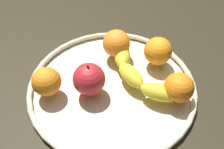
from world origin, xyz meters
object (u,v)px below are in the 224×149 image
at_px(orange_center, 179,88).
at_px(orange_front_left, 158,51).
at_px(fruit_bowl, 112,86).
at_px(apple, 89,79).
at_px(banana, 138,75).
at_px(orange_front_right, 116,43).
at_px(orange_back_left, 47,82).

xyz_separation_m(orange_center, orange_front_left, (-0.11, -0.01, 0.00)).
xyz_separation_m(fruit_bowl, orange_front_left, (-0.05, 0.12, 0.04)).
relative_size(apple, orange_front_left, 1.17).
xyz_separation_m(banana, orange_front_left, (-0.05, 0.06, 0.01)).
bearing_deg(apple, banana, 92.93).
bearing_deg(orange_front_left, orange_front_right, -117.13).
xyz_separation_m(orange_front_right, orange_center, (0.16, 0.10, -0.00)).
bearing_deg(orange_back_left, orange_center, 74.94).
height_order(apple, orange_front_left, apple).
relative_size(banana, orange_back_left, 3.25).
xyz_separation_m(apple, orange_front_right, (-0.10, 0.08, -0.00)).
distance_m(banana, apple, 0.11).
xyz_separation_m(banana, orange_back_left, (-0.01, -0.20, 0.01)).
bearing_deg(banana, orange_back_left, -113.67).
bearing_deg(fruit_bowl, orange_back_left, -92.61).
bearing_deg(fruit_bowl, banana, 87.76).
bearing_deg(orange_front_left, orange_center, 3.35).
distance_m(orange_back_left, orange_front_left, 0.26).
distance_m(banana, orange_center, 0.09).
xyz_separation_m(banana, apple, (0.01, -0.11, 0.02)).
bearing_deg(apple, fruit_bowl, 98.82).
bearing_deg(banana, orange_front_left, 108.83).
relative_size(banana, orange_front_left, 3.08).
xyz_separation_m(orange_back_left, orange_center, (0.07, 0.27, 0.00)).
distance_m(fruit_bowl, orange_back_left, 0.15).
xyz_separation_m(orange_front_right, orange_back_left, (0.09, -0.17, -0.00)).
height_order(banana, orange_center, orange_center).
relative_size(orange_front_right, orange_back_left, 1.07).
height_order(orange_front_right, orange_center, orange_front_right).
bearing_deg(apple, orange_center, 72.14).
bearing_deg(orange_front_right, apple, -38.32).
xyz_separation_m(apple, orange_back_left, (-0.01, -0.09, -0.00)).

